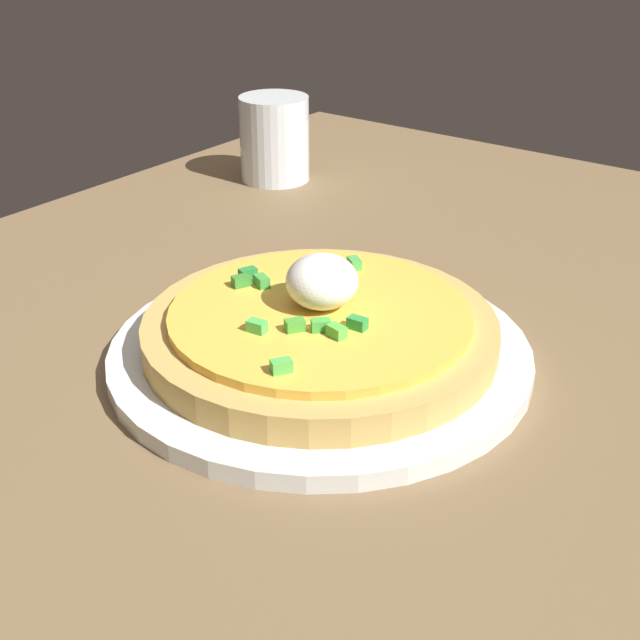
% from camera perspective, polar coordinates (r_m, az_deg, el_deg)
% --- Properties ---
extents(dining_table, '(1.24, 0.74, 0.02)m').
position_cam_1_polar(dining_table, '(0.62, -7.02, -3.80)').
color(dining_table, brown).
rests_on(dining_table, ground).
extents(plate, '(0.30, 0.30, 0.01)m').
position_cam_1_polar(plate, '(0.61, 0.00, -2.19)').
color(plate, silver).
rests_on(plate, dining_table).
extents(pizza, '(0.25, 0.25, 0.07)m').
position_cam_1_polar(pizza, '(0.60, -0.00, -0.39)').
color(pizza, tan).
rests_on(pizza, plate).
extents(cup_far, '(0.08, 0.08, 0.09)m').
position_cam_1_polar(cup_far, '(0.98, -3.01, 11.60)').
color(cup_far, silver).
rests_on(cup_far, dining_table).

